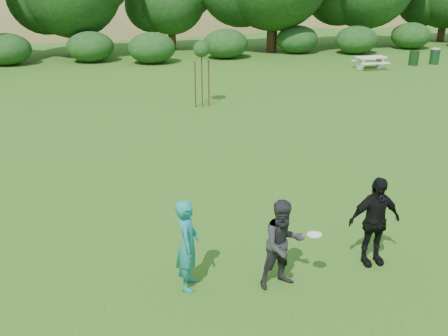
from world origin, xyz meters
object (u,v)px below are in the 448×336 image
object	(u,v)px
player_grey	(283,244)
player_black	(374,221)
trash_can_near	(414,58)
player_teal	(188,245)
trash_can_lidded	(435,56)
picnic_table	(371,61)
sapling	(201,51)

from	to	relation	value
player_grey	player_black	bearing A→B (deg)	0.93
trash_can_near	player_teal	bearing A→B (deg)	-132.09
player_teal	trash_can_near	world-z (taller)	player_teal
player_black	trash_can_lidded	distance (m)	25.98
player_grey	picnic_table	bearing A→B (deg)	48.98
player_black	trash_can_near	size ratio (longest dim) A/B	2.07
player_grey	player_black	size ratio (longest dim) A/B	0.93
player_grey	picnic_table	size ratio (longest dim) A/B	0.97
player_black	trash_can_near	xyz separation A→B (m)	(14.57, 20.34, -0.48)
picnic_table	trash_can_lidded	bearing A→B (deg)	7.02
player_black	sapling	world-z (taller)	sapling
player_black	trash_can_lidded	size ratio (longest dim) A/B	1.77
sapling	picnic_table	size ratio (longest dim) A/B	1.58
player_grey	trash_can_lidded	xyz separation A→B (m)	(18.14, 20.69, -0.33)
player_grey	trash_can_lidded	distance (m)	27.51
player_grey	sapling	world-z (taller)	sapling
player_teal	player_black	bearing A→B (deg)	-77.09
player_grey	trash_can_near	distance (m)	26.50
player_black	picnic_table	world-z (taller)	player_black
trash_can_near	player_grey	bearing A→B (deg)	-128.79
player_grey	picnic_table	world-z (taller)	player_grey
player_grey	player_black	xyz separation A→B (m)	(2.03, 0.31, 0.06)
player_teal	trash_can_near	size ratio (longest dim) A/B	1.97
trash_can_lidded	player_grey	bearing A→B (deg)	-131.25
picnic_table	sapling	bearing A→B (deg)	-151.35
player_teal	sapling	world-z (taller)	sapling
trash_can_near	picnic_table	xyz separation A→B (m)	(-3.38, -0.57, 0.07)
player_teal	picnic_table	distance (m)	24.71
player_black	picnic_table	xyz separation A→B (m)	(11.18, 19.77, -0.41)
picnic_table	trash_can_lidded	xyz separation A→B (m)	(4.92, 0.61, 0.02)
trash_can_near	trash_can_lidded	size ratio (longest dim) A/B	0.86
player_grey	picnic_table	distance (m)	24.04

